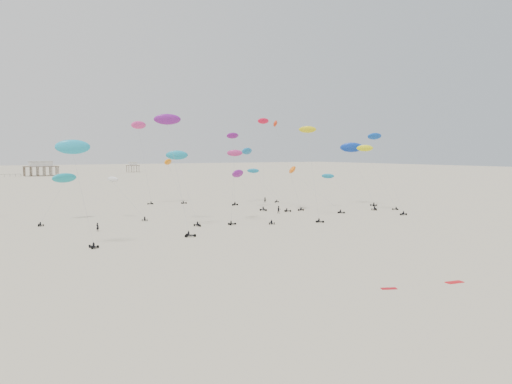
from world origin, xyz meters
TOP-DOWN VIEW (x-y plane):
  - ground_plane at (0.00, 200.00)m, footprint 900.00×900.00m
  - pavilion_main at (-10.00, 350.00)m, footprint 21.00×13.00m
  - pavilion_small at (60.00, 380.00)m, footprint 9.00×7.00m
  - rig_0 at (15.90, 90.23)m, footprint 6.12×11.96m
  - rig_1 at (-21.73, 111.12)m, footprint 7.10×11.26m
  - rig_2 at (26.08, 131.27)m, footprint 7.21×9.93m
  - rig_3 at (17.19, 113.30)m, footprint 7.26×9.67m
  - rig_4 at (22.91, 104.85)m, footprint 10.06×16.28m
  - rig_5 at (37.55, 102.38)m, footprint 8.76×15.97m
  - rig_6 at (-18.34, 89.75)m, footprint 5.78×13.98m
  - rig_7 at (-3.23, 92.01)m, footprint 5.01×4.94m
  - rig_8 at (-34.35, 116.66)m, footprint 10.34×11.38m
  - rig_9 at (19.74, 108.34)m, footprint 7.09×8.59m
  - rig_10 at (-8.61, 140.78)m, footprint 6.54×3.84m
  - rig_12 at (15.48, 127.83)m, footprint 5.44×7.02m
  - rig_13 at (39.10, 91.34)m, footprint 4.62×11.92m
  - rig_14 at (15.20, 114.89)m, footprint 7.74×16.44m
  - rig_15 at (45.54, 108.89)m, footprint 7.18×11.11m
  - rig_16 at (1.13, 95.06)m, footprint 5.80×13.30m
  - rig_17 at (46.20, 103.18)m, footprint 4.89×15.64m
  - rig_18 at (-11.97, 101.22)m, footprint 5.31×13.82m
  - rig_19 at (-38.18, 80.17)m, footprint 6.12×4.64m
  - rig_20 at (1.21, 141.92)m, footprint 5.38×9.55m
  - spectator_0 at (-31.49, 95.69)m, footprint 0.85×0.89m
  - spectator_1 at (14.82, 101.79)m, footprint 1.20×0.84m
  - spectator_3 at (26.03, 126.90)m, footprint 0.81×0.62m
  - grounded_kite_a at (-3.78, 34.85)m, footprint 2.32×1.24m
  - grounded_kite_b at (-12.53, 36.81)m, footprint 1.93×1.35m

SIDE VIEW (x-z plane):
  - ground_plane at x=0.00m, z-range 0.00..0.00m
  - spectator_0 at x=-31.49m, z-range -1.01..1.01m
  - spectator_1 at x=14.82m, z-range -1.12..1.12m
  - spectator_3 at x=26.03m, z-range -1.02..1.02m
  - grounded_kite_a at x=-3.78m, z-range -0.04..0.04m
  - grounded_kite_b at x=-12.53m, z-range -0.04..0.04m
  - pavilion_small at x=60.00m, z-range -0.51..7.49m
  - pavilion_main at x=-10.00m, z-range -0.68..9.12m
  - rig_5 at x=37.55m, z-range -2.60..13.31m
  - rig_1 at x=-21.73m, z-range -0.40..12.07m
  - rig_2 at x=26.08m, z-range 1.82..13.61m
  - rig_16 at x=1.13m, z-range 1.38..15.54m
  - rig_8 at x=-34.35m, z-range 2.20..15.48m
  - rig_4 at x=22.91m, z-range 1.13..17.86m
  - rig_20 at x=1.21m, z-range 3.46..17.49m
  - rig_7 at x=-3.23m, z-range 2.43..18.58m
  - rig_18 at x=-11.97m, z-range 3.96..21.32m
  - rig_14 at x=15.20m, z-range 2.75..23.11m
  - rig_19 at x=-38.18m, z-range 5.47..23.10m
  - rig_17 at x=46.20m, z-range 4.64..24.27m
  - rig_12 at x=15.48m, z-range 4.64..26.16m
  - rig_3 at x=17.19m, z-range 2.87..28.01m
  - rig_15 at x=45.54m, z-range 6.10..24.81m
  - rig_13 at x=39.10m, z-range 4.86..26.20m
  - rig_0 at x=15.90m, z-range 4.87..27.10m
  - rig_9 at x=19.74m, z-range 5.76..29.86m
  - rig_6 at x=-18.34m, z-range 6.37..30.34m
  - rig_10 at x=-8.61m, z-range 8.64..33.39m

